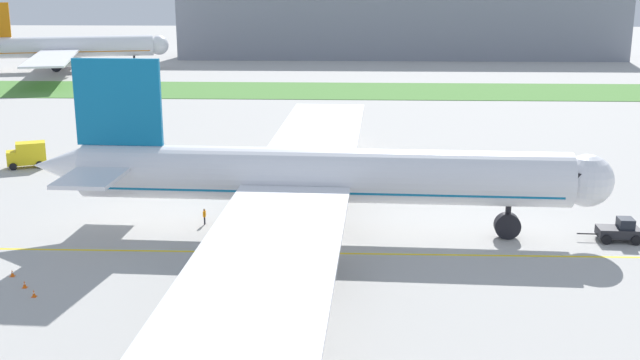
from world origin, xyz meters
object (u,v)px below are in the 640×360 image
object	(u,v)px
ground_crew_wingwalker_port	(204,215)
traffic_cone_starboard_wing	(12,273)
traffic_cone_port_wing	(24,284)
service_truck_baggage_loader	(27,154)
airliner_foreground	(313,176)
parked_airliner_far_right	(66,47)
traffic_cone_near_nose	(34,293)
service_truck_fuel_bowser	(134,148)
pushback_tug	(620,231)

from	to	relation	value
ground_crew_wingwalker_port	traffic_cone_starboard_wing	xyz separation A→B (m)	(-13.01, -13.98, -0.67)
traffic_cone_port_wing	service_truck_baggage_loader	world-z (taller)	service_truck_baggage_loader
airliner_foreground	parked_airliner_far_right	world-z (taller)	parked_airliner_far_right
traffic_cone_near_nose	service_truck_fuel_bowser	world-z (taller)	service_truck_fuel_bowser
pushback_tug	parked_airliner_far_right	size ratio (longest dim) A/B	0.07
ground_crew_wingwalker_port	service_truck_baggage_loader	xyz separation A→B (m)	(-26.30, 22.16, 0.70)
airliner_foreground	ground_crew_wingwalker_port	bearing A→B (deg)	168.56
pushback_tug	service_truck_baggage_loader	bearing A→B (deg)	158.51
traffic_cone_starboard_wing	pushback_tug	bearing A→B (deg)	11.64
pushback_tug	airliner_foreground	bearing A→B (deg)	177.51
pushback_tug	ground_crew_wingwalker_port	distance (m)	38.68
traffic_cone_near_nose	parked_airliner_far_right	size ratio (longest dim) A/B	0.01
pushback_tug	traffic_cone_port_wing	size ratio (longest dim) A/B	9.57
service_truck_fuel_bowser	traffic_cone_near_nose	bearing A→B (deg)	-84.42
traffic_cone_port_wing	service_truck_fuel_bowser	world-z (taller)	service_truck_fuel_bowser
traffic_cone_port_wing	service_truck_fuel_bowser	size ratio (longest dim) A/B	0.10
airliner_foreground	traffic_cone_near_nose	size ratio (longest dim) A/B	148.24
pushback_tug	traffic_cone_starboard_wing	bearing A→B (deg)	-168.36
traffic_cone_starboard_wing	service_truck_fuel_bowser	distance (m)	40.39
airliner_foreground	ground_crew_wingwalker_port	size ratio (longest dim) A/B	54.58
service_truck_fuel_bowser	airliner_foreground	bearing A→B (deg)	-49.18
service_truck_baggage_loader	pushback_tug	bearing A→B (deg)	-21.49
traffic_cone_port_wing	service_truck_baggage_loader	bearing A→B (deg)	111.61
traffic_cone_port_wing	parked_airliner_far_right	distance (m)	146.16
pushback_tug	traffic_cone_port_wing	world-z (taller)	pushback_tug
traffic_cone_near_nose	service_truck_baggage_loader	distance (m)	43.46
service_truck_baggage_loader	traffic_cone_port_wing	bearing A→B (deg)	-68.39
traffic_cone_starboard_wing	ground_crew_wingwalker_port	bearing A→B (deg)	47.06
traffic_cone_near_nose	service_truck_fuel_bowser	bearing A→B (deg)	95.58
pushback_tug	traffic_cone_near_nose	bearing A→B (deg)	-163.14
service_truck_fuel_bowser	parked_airliner_far_right	size ratio (longest dim) A/B	0.08
ground_crew_wingwalker_port	traffic_cone_near_nose	size ratio (longest dim) A/B	2.72
service_truck_baggage_loader	service_truck_fuel_bowser	distance (m)	13.01
airliner_foreground	service_truck_fuel_bowser	size ratio (longest dim) A/B	14.51
parked_airliner_far_right	traffic_cone_starboard_wing	bearing A→B (deg)	-72.22
airliner_foreground	service_truck_baggage_loader	size ratio (longest dim) A/B	16.89
airliner_foreground	pushback_tug	xyz separation A→B (m)	(27.89, -1.21, -4.49)
airliner_foreground	traffic_cone_near_nose	xyz separation A→B (m)	(-20.31, -15.82, -5.19)
pushback_tug	traffic_cone_near_nose	xyz separation A→B (m)	(-48.20, -14.60, -0.70)
parked_airliner_far_right	pushback_tug	bearing A→B (deg)	-52.87
traffic_cone_near_nose	traffic_cone_port_wing	size ratio (longest dim) A/B	1.00
airliner_foreground	traffic_cone_starboard_wing	xyz separation A→B (m)	(-23.65, -11.83, -5.19)
ground_crew_wingwalker_port	traffic_cone_near_nose	world-z (taller)	ground_crew_wingwalker_port
traffic_cone_near_nose	parked_airliner_far_right	world-z (taller)	parked_airliner_far_right
airliner_foreground	ground_crew_wingwalker_port	xyz separation A→B (m)	(-10.64, 2.15, -4.52)
service_truck_baggage_loader	traffic_cone_near_nose	bearing A→B (deg)	-67.48
traffic_cone_starboard_wing	service_truck_baggage_loader	bearing A→B (deg)	110.19
traffic_cone_port_wing	service_truck_baggage_loader	distance (m)	41.33
pushback_tug	service_truck_fuel_bowser	xyz separation A→B (m)	(-52.53, 29.74, 0.61)
service_truck_baggage_loader	airliner_foreground	bearing A→B (deg)	-33.35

